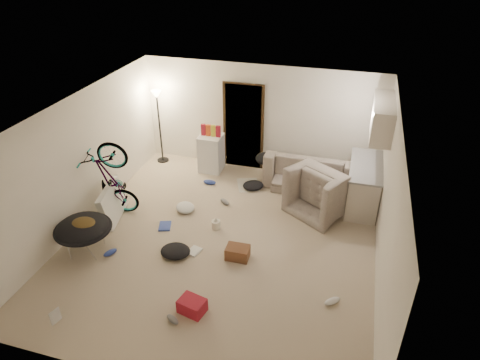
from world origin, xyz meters
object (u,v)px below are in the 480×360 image
(bicycle, at_px, (114,195))
(saucer_chair, at_px, (84,233))
(drink_case_b, at_px, (192,306))
(kitchen_counter, at_px, (363,186))
(juicer, at_px, (216,224))
(armchair, at_px, (326,193))
(mini_fridge, at_px, (211,153))
(floor_lamp, at_px, (158,111))
(drink_case_a, at_px, (238,253))
(sofa, at_px, (309,174))
(tv_box, at_px, (113,203))

(bicycle, distance_m, saucer_chair, 1.19)
(saucer_chair, bearing_deg, drink_case_b, -18.83)
(kitchen_counter, relative_size, juicer, 6.07)
(armchair, bearing_deg, kitchen_counter, -118.86)
(saucer_chair, xyz_separation_m, juicer, (1.99, 1.28, -0.32))
(juicer, bearing_deg, bicycle, -177.28)
(armchair, bearing_deg, mini_fridge, 14.26)
(floor_lamp, xyz_separation_m, armchair, (4.12, -1.03, -0.94))
(floor_lamp, relative_size, armchair, 1.61)
(drink_case_b, bearing_deg, drink_case_a, 89.90)
(sofa, bearing_deg, bicycle, 32.72)
(tv_box, height_order, drink_case_a, tv_box)
(bicycle, height_order, juicer, bicycle)
(tv_box, bearing_deg, saucer_chair, -97.49)
(bicycle, distance_m, drink_case_a, 2.80)
(saucer_chair, bearing_deg, tv_box, 94.72)
(armchair, bearing_deg, floor_lamp, 18.66)
(drink_case_b, bearing_deg, sofa, 87.41)
(sofa, relative_size, armchair, 1.74)
(drink_case_a, bearing_deg, tv_box, 167.94)
(mini_fridge, relative_size, drink_case_a, 2.21)
(armchair, bearing_deg, drink_case_a, 89.42)
(armchair, height_order, drink_case_a, armchair)
(drink_case_a, bearing_deg, mini_fridge, 115.72)
(armchair, relative_size, saucer_chair, 1.14)
(armchair, xyz_separation_m, drink_case_a, (-1.30, -1.98, -0.25))
(floor_lamp, bearing_deg, drink_case_b, -60.27)
(sofa, relative_size, saucer_chair, 1.98)
(drink_case_b, bearing_deg, bicycle, 153.60)
(floor_lamp, relative_size, mini_fridge, 2.05)
(kitchen_counter, bearing_deg, drink_case_a, -130.43)
(bicycle, xyz_separation_m, saucer_chair, (0.09, -1.18, -0.04))
(bicycle, bearing_deg, tv_box, 171.83)
(juicer, bearing_deg, mini_fridge, 111.12)
(bicycle, bearing_deg, sofa, -66.42)
(armchair, bearing_deg, sofa, -28.68)
(floor_lamp, bearing_deg, tv_box, -87.71)
(floor_lamp, height_order, sofa, floor_lamp)
(kitchen_counter, height_order, mini_fridge, mini_fridge)
(floor_lamp, xyz_separation_m, tv_box, (0.10, -2.50, -0.97))
(kitchen_counter, bearing_deg, saucer_chair, -147.65)
(bicycle, bearing_deg, saucer_chair, 176.17)
(sofa, bearing_deg, mini_fridge, -1.47)
(floor_lamp, height_order, drink_case_b, floor_lamp)
(mini_fridge, relative_size, drink_case_b, 2.29)
(saucer_chair, relative_size, tv_box, 0.96)
(floor_lamp, relative_size, drink_case_b, 4.68)
(sofa, bearing_deg, kitchen_counter, 159.87)
(mini_fridge, bearing_deg, bicycle, -118.19)
(mini_fridge, height_order, drink_case_b, mini_fridge)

